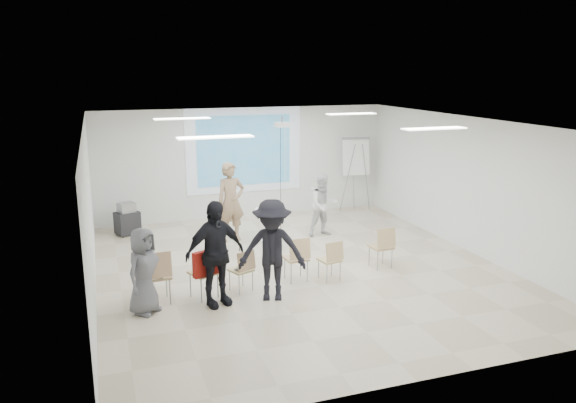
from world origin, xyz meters
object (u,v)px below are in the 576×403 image
object	(u,v)px
chair_far_left	(157,273)
pedestal_table	(269,223)
chair_left_mid	(206,269)
chair_right_inner	(332,257)
audience_outer	(143,266)
laptop	(240,268)
player_left	(231,197)
chair_left_inner	(243,267)
player_right	(324,202)
audience_mid	(272,244)
chair_right_far	(383,244)
chair_center	(298,256)
audience_left	(215,246)
flipchart_easel	(356,157)
av_cart	(127,220)

from	to	relation	value
chair_far_left	pedestal_table	bearing A→B (deg)	42.43
pedestal_table	chair_left_mid	bearing A→B (deg)	-125.15
chair_right_inner	audience_outer	size ratio (longest dim) A/B	0.49
chair_left_mid	chair_far_left	bearing A→B (deg)	154.92
audience_outer	laptop	bearing A→B (deg)	-32.60
player_left	audience_outer	xyz separation A→B (m)	(-2.32, -3.54, -0.24)
chair_far_left	chair_left_inner	distance (m)	1.55
player_right	audience_mid	size ratio (longest dim) A/B	0.82
pedestal_table	chair_far_left	world-z (taller)	chair_far_left
chair_left_inner	chair_right_inner	size ratio (longest dim) A/B	0.99
audience_mid	audience_outer	xyz separation A→B (m)	(-2.20, 0.15, -0.20)
player_left	audience_outer	size ratio (longest dim) A/B	1.28
player_left	chair_left_mid	world-z (taller)	player_left
chair_right_far	audience_outer	xyz separation A→B (m)	(-4.81, -0.62, 0.31)
chair_center	audience_outer	world-z (taller)	audience_outer
player_left	chair_center	xyz separation A→B (m)	(0.58, -3.04, -0.54)
chair_left_mid	audience_outer	size ratio (longest dim) A/B	0.56
pedestal_table	audience_mid	xyz separation A→B (m)	(-0.95, -3.32, 0.58)
audience_mid	audience_left	bearing A→B (deg)	-166.43
chair_center	chair_left_inner	bearing A→B (deg)	-175.07
chair_left_inner	flipchart_easel	bearing A→B (deg)	24.58
flipchart_easel	chair_center	bearing A→B (deg)	-118.53
chair_left_inner	pedestal_table	bearing A→B (deg)	42.19
av_cart	audience_left	bearing A→B (deg)	-98.35
player_right	laptop	xyz separation A→B (m)	(-2.79, -2.77, -0.42)
audience_left	av_cart	world-z (taller)	audience_left
audience_mid	av_cart	xyz separation A→B (m)	(-2.21, 4.99, -0.66)
chair_far_left	chair_left_inner	world-z (taller)	chair_far_left
chair_left_mid	flipchart_easel	bearing A→B (deg)	19.78
audience_mid	player_right	bearing A→B (deg)	73.36
chair_left_mid	audience_outer	world-z (taller)	audience_outer
flipchart_easel	av_cart	xyz separation A→B (m)	(-6.38, -0.37, -1.20)
pedestal_table	chair_far_left	size ratio (longest dim) A/B	0.83
laptop	audience_mid	world-z (taller)	audience_mid
chair_left_inner	audience_outer	distance (m)	1.86
audience_mid	audience_outer	distance (m)	2.21
player_left	chair_right_far	size ratio (longest dim) A/B	2.41
player_left	audience_mid	bearing A→B (deg)	-100.88
chair_right_far	chair_far_left	bearing A→B (deg)	-179.65
chair_right_far	laptop	bearing A→B (deg)	179.51
audience_left	pedestal_table	bearing A→B (deg)	43.20
audience_mid	chair_center	bearing A→B (deg)	60.78
chair_left_inner	av_cart	size ratio (longest dim) A/B	1.00
player_right	chair_far_left	bearing A→B (deg)	-148.13
chair_center	audience_left	distance (m)	1.88
audience_mid	av_cart	size ratio (longest dim) A/B	2.57
chair_right_far	flipchart_easel	world-z (taller)	flipchart_easel
chair_far_left	chair_right_inner	world-z (taller)	chair_far_left
chair_far_left	chair_center	xyz separation A→B (m)	(2.66, 0.22, -0.05)
flipchart_easel	av_cart	distance (m)	6.50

